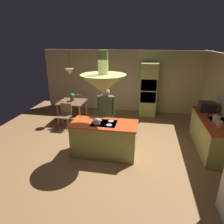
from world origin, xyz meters
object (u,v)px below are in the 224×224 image
at_px(chair_by_back_wall, 79,103).
at_px(cooking_pot_on_cooktop, 97,122).
at_px(dining_table, 72,104).
at_px(potted_plant_on_table, 72,97).
at_px(canister_flour, 219,124).
at_px(oven_tower, 148,90).
at_px(cup_on_table, 63,102).
at_px(microwave_on_counter, 207,107).
at_px(kitchen_island, 104,139).
at_px(chair_facing_island, 65,114).
at_px(person_at_island, 106,112).
at_px(canister_tea, 215,118).
at_px(canister_sugar, 217,120).

xyz_separation_m(chair_by_back_wall, cooking_pot_on_cooktop, (1.54, -2.91, 0.48)).
height_order(dining_table, potted_plant_on_table, potted_plant_on_table).
xyz_separation_m(dining_table, canister_flour, (4.54, -1.82, 0.33)).
distance_m(oven_tower, potted_plant_on_table, 3.01).
bearing_deg(canister_flour, chair_by_back_wall, 151.13).
xyz_separation_m(chair_by_back_wall, cup_on_table, (-0.24, -0.91, 0.30)).
bearing_deg(cooking_pot_on_cooktop, microwave_on_counter, 27.45).
height_order(chair_by_back_wall, potted_plant_on_table, potted_plant_on_table).
height_order(oven_tower, chair_by_back_wall, oven_tower).
height_order(kitchen_island, dining_table, kitchen_island).
bearing_deg(microwave_on_counter, cup_on_table, 174.71).
height_order(chair_facing_island, chair_by_back_wall, same).
bearing_deg(person_at_island, canister_tea, -0.68).
relative_size(dining_table, canister_tea, 5.16).
height_order(kitchen_island, potted_plant_on_table, potted_plant_on_table).
relative_size(chair_by_back_wall, canister_flour, 5.75).
bearing_deg(person_at_island, cup_on_table, 147.09).
height_order(canister_tea, cooking_pot_on_cooktop, canister_tea).
bearing_deg(cooking_pot_on_cooktop, chair_facing_island, 134.79).
xyz_separation_m(canister_sugar, cooking_pot_on_cooktop, (-3.00, -0.59, -0.02)).
distance_m(kitchen_island, potted_plant_on_table, 2.79).
xyz_separation_m(kitchen_island, cooking_pot_on_cooktop, (-0.16, -0.13, 0.53)).
xyz_separation_m(chair_facing_island, microwave_on_counter, (4.54, 0.01, 0.54)).
distance_m(oven_tower, cooking_pot_on_cooktop, 3.60).
relative_size(kitchen_island, chair_facing_island, 1.98).
relative_size(kitchen_island, chair_by_back_wall, 1.98).
bearing_deg(canister_sugar, microwave_on_counter, 90.00).
relative_size(canister_sugar, microwave_on_counter, 0.44).
bearing_deg(canister_flour, microwave_on_counter, 90.00).
relative_size(chair_by_back_wall, microwave_on_counter, 1.89).
bearing_deg(canister_sugar, canister_tea, 90.00).
height_order(kitchen_island, cooking_pot_on_cooktop, cooking_pot_on_cooktop).
height_order(dining_table, canister_flour, canister_flour).
bearing_deg(dining_table, chair_facing_island, -90.00).
bearing_deg(microwave_on_counter, canister_sugar, -90.00).
height_order(person_at_island, canister_sugar, person_at_island).
relative_size(oven_tower, dining_table, 2.20).
xyz_separation_m(oven_tower, chair_by_back_wall, (-2.80, -0.46, -0.54)).
bearing_deg(dining_table, person_at_island, -41.47).
bearing_deg(cup_on_table, oven_tower, 24.30).
bearing_deg(canister_flour, person_at_island, 172.31).
bearing_deg(dining_table, canister_tea, -17.87).
distance_m(chair_facing_island, cup_on_table, 0.59).
bearing_deg(chair_by_back_wall, microwave_on_counter, 163.44).
distance_m(dining_table, potted_plant_on_table, 0.28).
distance_m(potted_plant_on_table, canister_tea, 4.79).
relative_size(chair_by_back_wall, canister_tea, 4.71).
distance_m(person_at_island, potted_plant_on_table, 2.20).
distance_m(chair_facing_island, canister_flour, 4.71).
bearing_deg(person_at_island, dining_table, 138.53).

